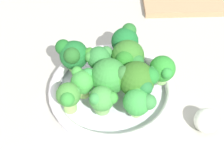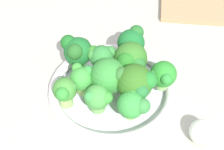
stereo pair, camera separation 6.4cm
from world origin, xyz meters
The scene contains 14 objects.
ground_plane centered at (0.00, 0.00, -1.25)cm, with size 130.00×130.00×2.50cm, color #AEAB9E.
bowl centered at (-0.67, 3.54, 1.77)cm, with size 24.75×24.75×3.47cm.
broccoli_floret_0 centered at (7.38, 8.56, 7.31)cm, with size 4.35×5.01×6.23cm.
broccoli_floret_1 centered at (1.65, 9.23, 6.58)cm, with size 4.66×4.57×5.50cm.
broccoli_floret_2 centered at (-10.08, 3.52, 6.87)cm, with size 5.35×5.63×5.97cm.
broccoli_floret_3 centered at (-4.01, 0.45, 7.64)cm, with size 6.42×7.04×7.27cm.
broccoli_floret_4 centered at (4.75, 4.91, 7.04)cm, with size 4.65×4.87×5.76cm.
broccoli_floret_5 centered at (-4.29, -4.62, 7.45)cm, with size 5.54×6.31×6.83cm.
broccoli_floret_6 centered at (-0.37, 4.90, 7.47)cm, with size 7.92×6.75×7.28cm.
broccoli_floret_7 centered at (-4.92, 6.46, 7.89)cm, with size 7.74×7.18×7.68cm.
broccoli_floret_8 centered at (1.61, -0.38, 7.39)cm, with size 5.47×4.62×6.42cm.
broccoli_floret_9 centered at (-4.55, 10.49, 6.85)cm, with size 5.71×5.20×5.71cm.
broccoli_floret_10 centered at (6.38, -1.61, 7.56)cm, with size 6.34×6.09×6.92cm.
garlic_bulb centered at (-16.94, 12.61, 2.29)cm, with size 4.59×4.59×4.59cm, color silver.
Camera 1 is at (3.76, 46.60, 53.32)cm, focal length 54.87 mm.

